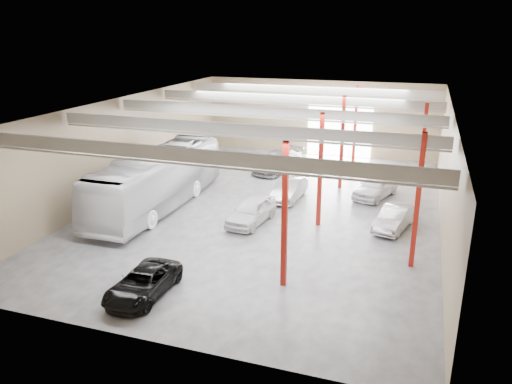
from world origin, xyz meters
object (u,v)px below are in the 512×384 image
Objects in this scene: car_row_a at (251,211)px; car_right_far at (376,186)px; black_sedan at (143,283)px; car_row_b at (289,189)px; car_row_c at (278,161)px; car_right_near at (394,218)px; coach_bus at (158,179)px.

car_right_far is (6.85, 7.62, 0.03)m from car_row_a.
car_row_a is 10.24m from car_right_far.
black_sedan is 1.01× the size of car_row_b.
car_row_c is 14.46m from car_right_near.
car_right_near is at bearing 49.15° from black_sedan.
car_right_near is at bearing -21.19° from car_row_b.
car_row_a is 1.01× the size of car_row_b.
black_sedan is 19.60m from car_right_far.
car_right_far is at bearing 26.07° from coach_bus.
car_row_c is (5.19, 11.20, -1.09)m from coach_bus.
car_right_near is (8.55, 1.86, -0.08)m from car_row_a.
coach_bus is 3.08× the size of car_row_a.
car_row_c is at bearing 149.84° from car_right_near.
black_sedan is at bearing -92.67° from car_row_a.
car_right_far is (-1.70, 5.76, 0.11)m from car_right_near.
car_row_c is 1.24× the size of car_right_far.
car_row_b is 0.95× the size of car_right_far.
black_sedan is at bearing -116.58° from car_right_near.
car_row_a is 5.31m from car_row_b.
car_right_far is (8.60, -4.38, -0.04)m from car_row_c.
car_row_a is 12.13m from car_row_c.
car_right_near is (7.48, -3.34, -0.04)m from car_row_b.
car_row_b is at bearing 170.32° from car_right_near.
car_right_near is at bearing 19.51° from car_row_a.
car_row_c is 9.65m from car_right_far.
car_right_far is at bearing 120.85° from car_right_near.
car_row_c is at bearing 115.42° from car_row_b.
car_row_a is at bearing -98.72° from car_row_b.
car_row_b is 1.06× the size of car_right_near.
car_right_near is at bearing 3.66° from coach_bus.
car_right_far is (8.60, 17.62, 0.18)m from black_sedan.
car_right_far reaches higher than car_right_near.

